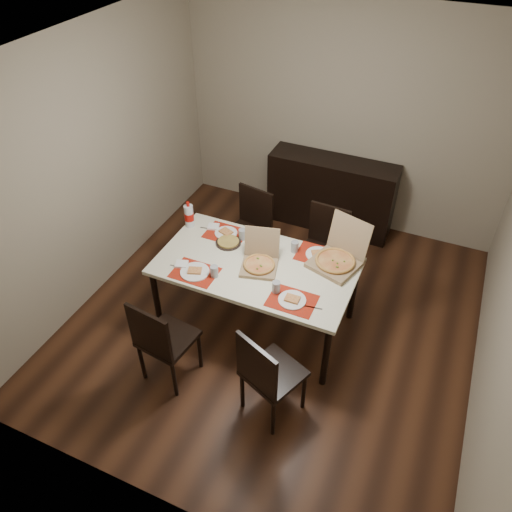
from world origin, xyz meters
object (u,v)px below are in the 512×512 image
(chair_far_left, at_px, (250,227))
(pizza_box_center, at_px, (260,261))
(sideboard, at_px, (331,194))
(chair_near_right, at_px, (267,374))
(dining_table, at_px, (256,270))
(dip_bowl, at_px, (266,255))
(soda_bottle, at_px, (189,216))
(chair_far_right, at_px, (323,246))
(chair_near_left, at_px, (162,339))

(chair_far_left, height_order, pizza_box_center, pizza_box_center)
(pizza_box_center, bearing_deg, sideboard, 86.48)
(chair_near_right, xyz_separation_m, pizza_box_center, (-0.46, 0.90, 0.29))
(chair_near_right, height_order, pizza_box_center, pizza_box_center)
(dining_table, relative_size, dip_bowl, 16.46)
(sideboard, bearing_deg, pizza_box_center, -93.52)
(chair_near_right, distance_m, chair_far_left, 1.94)
(dip_bowl, height_order, soda_bottle, soda_bottle)
(sideboard, distance_m, chair_far_right, 1.11)
(chair_near_right, bearing_deg, chair_near_left, -177.96)
(pizza_box_center, bearing_deg, chair_near_right, -63.11)
(dining_table, xyz_separation_m, chair_far_right, (0.40, 0.80, -0.17))
(dining_table, bearing_deg, soda_bottle, 161.69)
(chair_near_left, height_order, pizza_box_center, pizza_box_center)
(chair_far_left, xyz_separation_m, chair_far_right, (0.83, 0.00, 0.00))
(chair_near_left, relative_size, chair_far_left, 1.00)
(pizza_box_center, distance_m, soda_bottle, 0.93)
(pizza_box_center, bearing_deg, dip_bowl, 91.72)
(chair_near_right, distance_m, chair_far_right, 1.71)
(chair_near_left, distance_m, dip_bowl, 1.21)
(sideboard, height_order, soda_bottle, soda_bottle)
(chair_near_right, relative_size, chair_far_right, 1.00)
(chair_near_right, bearing_deg, chair_far_left, 118.39)
(chair_near_left, distance_m, chair_far_right, 1.94)
(sideboard, bearing_deg, chair_near_left, -102.02)
(dip_bowl, bearing_deg, chair_near_left, -113.96)
(chair_near_right, distance_m, pizza_box_center, 1.05)
(dining_table, bearing_deg, chair_far_right, 63.36)
(chair_near_left, relative_size, pizza_box_center, 2.20)
(chair_near_left, xyz_separation_m, soda_bottle, (-0.40, 1.22, 0.36))
(chair_far_left, bearing_deg, chair_near_left, -90.65)
(chair_far_left, bearing_deg, pizza_box_center, -59.97)
(chair_near_left, bearing_deg, chair_far_right, 64.05)
(sideboard, relative_size, chair_far_left, 1.61)
(chair_far_right, bearing_deg, sideboard, 102.95)
(chair_near_right, height_order, chair_far_right, same)
(dining_table, height_order, chair_near_left, chair_near_left)
(dip_bowl, bearing_deg, sideboard, 86.04)
(sideboard, xyz_separation_m, chair_near_right, (0.34, -2.79, 0.06))
(chair_far_right, xyz_separation_m, soda_bottle, (-1.25, -0.52, 0.36))
(pizza_box_center, xyz_separation_m, dip_bowl, (-0.00, 0.15, -0.04))
(chair_near_left, height_order, soda_bottle, soda_bottle)
(chair_near_right, xyz_separation_m, chair_far_left, (-0.92, 1.71, 0.00))
(chair_far_left, relative_size, dip_bowl, 8.50)
(chair_far_right, bearing_deg, dining_table, -116.64)
(chair_near_right, bearing_deg, chair_far_right, 93.15)
(chair_near_right, height_order, dip_bowl, chair_near_right)
(dining_table, height_order, pizza_box_center, pizza_box_center)
(chair_far_left, xyz_separation_m, soda_bottle, (-0.42, -0.52, 0.36))
(dining_table, bearing_deg, dip_bowl, 76.17)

